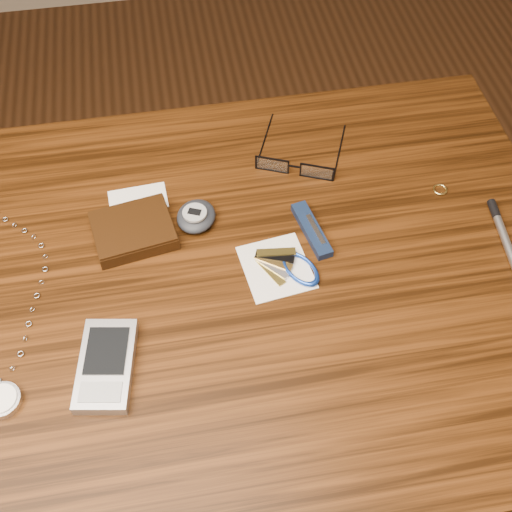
% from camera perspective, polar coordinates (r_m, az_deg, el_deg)
% --- Properties ---
extents(ground, '(3.80, 3.80, 0.00)m').
position_cam_1_polar(ground, '(1.54, -2.24, -17.86)').
color(ground, '#472814').
rests_on(ground, ground).
extents(desk, '(1.00, 0.70, 0.75)m').
position_cam_1_polar(desk, '(0.95, -3.48, -5.56)').
color(desk, '#3C1D09').
rests_on(desk, ground).
extents(wallet_and_card, '(0.12, 0.15, 0.02)m').
position_cam_1_polar(wallet_and_card, '(0.91, -10.83, 2.32)').
color(wallet_and_card, black).
rests_on(wallet_and_card, desk).
extents(eyeglasses, '(0.16, 0.16, 0.03)m').
position_cam_1_polar(eyeglasses, '(0.98, 3.52, 8.04)').
color(eyeglasses, black).
rests_on(eyeglasses, desk).
extents(gold_ring, '(0.03, 0.03, 0.00)m').
position_cam_1_polar(gold_ring, '(1.00, 16.04, 5.70)').
color(gold_ring, '#E2C86C').
rests_on(gold_ring, desk).
extents(pocket_watch, '(0.08, 0.32, 0.01)m').
position_cam_1_polar(pocket_watch, '(0.83, -21.51, -11.13)').
color(pocket_watch, '#BBBBC0').
rests_on(pocket_watch, desk).
extents(pda_phone, '(0.08, 0.13, 0.02)m').
position_cam_1_polar(pda_phone, '(0.81, -13.18, -9.41)').
color(pda_phone, '#AEAFB3').
rests_on(pda_phone, desk).
extents(pedometer, '(0.07, 0.08, 0.03)m').
position_cam_1_polar(pedometer, '(0.92, -5.36, 3.55)').
color(pedometer, black).
rests_on(pedometer, desk).
extents(notepad_keys, '(0.12, 0.11, 0.01)m').
position_cam_1_polar(notepad_keys, '(0.87, 2.85, -0.98)').
color(notepad_keys, white).
rests_on(notepad_keys, desk).
extents(pocket_knife, '(0.04, 0.10, 0.01)m').
position_cam_1_polar(pocket_knife, '(0.91, 4.97, 2.33)').
color(pocket_knife, '#0F1F3B').
rests_on(pocket_knife, desk).
extents(silver_pen, '(0.03, 0.14, 0.01)m').
position_cam_1_polar(silver_pen, '(0.96, 21.12, 1.84)').
color(silver_pen, '#A9A8AD').
rests_on(silver_pen, desk).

